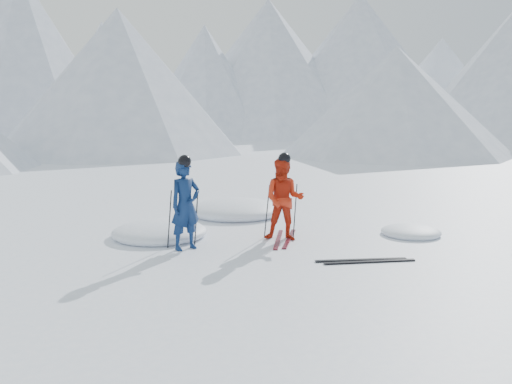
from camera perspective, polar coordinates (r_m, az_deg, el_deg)
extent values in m
plane|color=white|center=(11.27, 10.52, -5.51)|extent=(160.00, 160.00, 0.00)
cone|color=#B2BCD1|center=(50.96, -23.30, 12.96)|extent=(23.96, 23.96, 14.35)
cone|color=#B2BCD1|center=(61.19, -15.72, 11.36)|extent=(17.69, 17.69, 11.93)
cone|color=#B2BCD1|center=(54.22, -5.36, 11.46)|extent=(19.63, 19.63, 10.85)
cone|color=#B2BCD1|center=(58.62, 1.30, 12.89)|extent=(23.31, 23.31, 14.15)
cone|color=#B2BCD1|center=(60.84, 10.77, 12.94)|extent=(28.94, 28.94, 14.88)
cone|color=silver|center=(66.32, 18.81, 10.49)|extent=(24.45, 24.45, 10.76)
cone|color=#B2BCD1|center=(34.23, 14.41, 9.25)|extent=(14.00, 14.00, 6.50)
cone|color=#B2BCD1|center=(35.88, -14.15, 11.22)|extent=(16.00, 16.00, 9.00)
imported|color=#0D224E|center=(10.68, -7.44, -1.39)|extent=(0.76, 0.64, 1.76)
imported|color=red|center=(11.36, 2.97, -0.77)|extent=(1.04, 0.94, 1.74)
cylinder|color=black|center=(10.84, -9.09, -2.85)|extent=(0.12, 0.08, 1.17)
cylinder|color=black|center=(11.01, -6.30, -2.62)|extent=(0.12, 0.07, 1.17)
cylinder|color=black|center=(11.56, 1.16, -2.06)|extent=(0.12, 0.09, 1.16)
cylinder|color=black|center=(11.65, 4.14, -2.00)|extent=(0.12, 0.08, 1.16)
cube|color=black|center=(11.50, 2.37, -5.01)|extent=(0.70, 1.62, 0.03)
cube|color=black|center=(11.57, 3.51, -4.93)|extent=(0.81, 1.57, 0.03)
cube|color=black|center=(10.14, 11.00, -7.04)|extent=(1.69, 0.35, 0.03)
cube|color=black|center=(10.05, 11.89, -7.20)|extent=(1.70, 0.29, 0.03)
ellipsoid|color=white|center=(11.99, -10.09, -4.64)|extent=(2.06, 2.06, 0.45)
ellipsoid|color=white|center=(12.45, 15.97, -4.35)|extent=(1.30, 1.30, 0.29)
ellipsoid|color=white|center=(14.29, -2.15, -2.37)|extent=(2.45, 2.45, 0.54)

